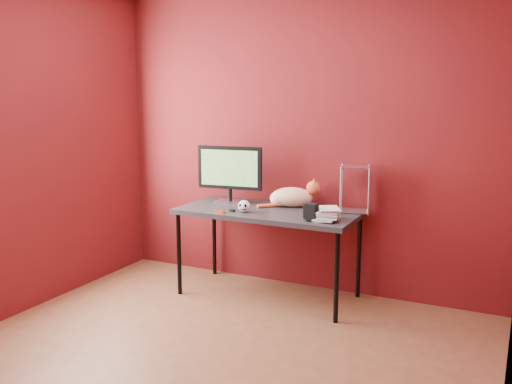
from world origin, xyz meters
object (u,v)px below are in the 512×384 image
at_px(desk, 268,216).
at_px(monitor, 230,172).
at_px(cat, 292,197).
at_px(skull_mug, 244,206).
at_px(book_stack, 318,150).
at_px(speaker, 311,213).

bearing_deg(desk, monitor, 167.46).
height_order(monitor, cat, monitor).
xyz_separation_m(skull_mug, book_stack, (0.63, 0.02, 0.49)).
distance_m(desk, monitor, 0.54).
distance_m(desk, book_stack, 0.78).
distance_m(cat, book_stack, 0.68).
distance_m(desk, speaker, 0.51).
relative_size(monitor, book_stack, 0.54).
distance_m(desk, cat, 0.28).
xyz_separation_m(monitor, cat, (0.55, 0.11, -0.19)).
bearing_deg(skull_mug, monitor, 123.81).
bearing_deg(book_stack, skull_mug, -178.55).
bearing_deg(skull_mug, speaker, -15.49).
distance_m(cat, speaker, 0.52).
height_order(desk, book_stack, book_stack).
height_order(desk, cat, cat).
relative_size(desk, monitor, 2.58).
bearing_deg(book_stack, monitor, 164.42).
distance_m(monitor, skull_mug, 0.45).
height_order(skull_mug, speaker, speaker).
distance_m(monitor, book_stack, 0.97).
xyz_separation_m(cat, book_stack, (0.35, -0.36, 0.45)).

